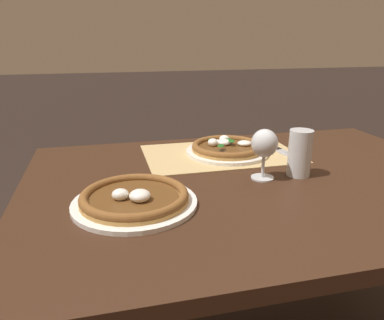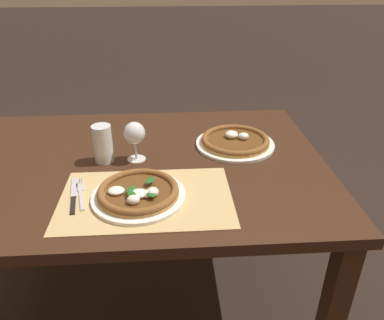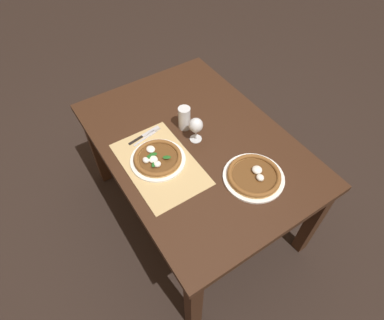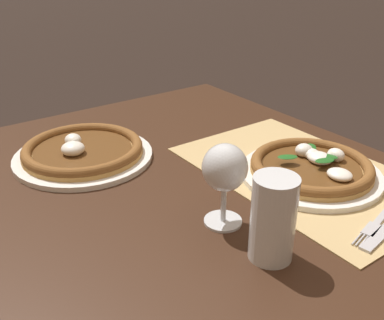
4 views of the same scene
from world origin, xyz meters
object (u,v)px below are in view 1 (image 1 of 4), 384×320
wine_glass (264,145)px  fork (279,152)px  pizza_near (227,148)px  knife (283,151)px  pizza_far (135,199)px  pint_glass (300,154)px

wine_glass → fork: bearing=-126.5°
pizza_near → wine_glass: bearing=95.1°
pizza_near → knife: 0.21m
pizza_far → fork: bearing=-150.1°
pizza_far → wine_glass: wine_glass is taller
pint_glass → fork: pint_glass is taller
pizza_near → pint_glass: size_ratio=2.09×
fork → pint_glass: bearing=78.1°
pizza_near → pizza_far: (0.37, 0.36, -0.00)m
pizza_near → pint_glass: (-0.14, 0.26, 0.05)m
pint_glass → fork: bearing=-101.9°
pizza_far → wine_glass: size_ratio=2.08×
pint_glass → knife: size_ratio=0.67×
wine_glass → pint_glass: wine_glass is taller
wine_glass → knife: bearing=-128.3°
pint_glass → pizza_near: bearing=-61.5°
pint_glass → fork: (-0.05, -0.23, -0.06)m
pizza_near → fork: pizza_near is taller
wine_glass → pint_glass: (-0.12, -0.00, -0.04)m
wine_glass → pint_glass: bearing=-179.8°
pizza_near → wine_glass: (-0.02, 0.26, 0.08)m
pizza_far → pint_glass: size_ratio=2.22×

